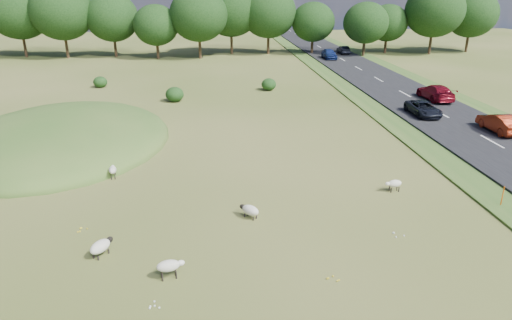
{
  "coord_description": "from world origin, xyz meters",
  "views": [
    {
      "loc": [
        -0.63,
        -22.08,
        11.08
      ],
      "look_at": [
        2.0,
        4.0,
        1.0
      ],
      "focal_mm": 32.0,
      "sensor_mm": 36.0,
      "label": 1
    }
  ],
  "objects_px": {
    "car_4": "(500,123)",
    "car_3": "(308,33)",
    "sheep_1": "(250,210)",
    "car_2": "(423,108)",
    "car_1": "(436,92)",
    "car_0": "(343,50)",
    "sheep_0": "(169,266)",
    "sheep_3": "(394,184)",
    "sheep_4": "(113,170)",
    "sheep_2": "(101,246)",
    "marker_post": "(502,197)",
    "car_5": "(329,54)"
  },
  "relations": [
    {
      "from": "sheep_2",
      "to": "car_3",
      "type": "bearing_deg",
      "value": 15.11
    },
    {
      "from": "marker_post",
      "to": "car_0",
      "type": "bearing_deg",
      "value": 82.55
    },
    {
      "from": "sheep_2",
      "to": "car_4",
      "type": "bearing_deg",
      "value": -29.61
    },
    {
      "from": "sheep_0",
      "to": "car_4",
      "type": "height_order",
      "value": "car_4"
    },
    {
      "from": "sheep_2",
      "to": "car_5",
      "type": "distance_m",
      "value": 58.43
    },
    {
      "from": "sheep_4",
      "to": "car_1",
      "type": "xyz_separation_m",
      "value": [
        28.67,
        16.65,
        0.49
      ]
    },
    {
      "from": "car_4",
      "to": "car_3",
      "type": "bearing_deg",
      "value": -90.0
    },
    {
      "from": "car_1",
      "to": "car_4",
      "type": "xyz_separation_m",
      "value": [
        0.0,
        -10.85,
        -0.04
      ]
    },
    {
      "from": "sheep_0",
      "to": "sheep_3",
      "type": "distance_m",
      "value": 14.04
    },
    {
      "from": "car_4",
      "to": "marker_post",
      "type": "bearing_deg",
      "value": 58.39
    },
    {
      "from": "sheep_2",
      "to": "car_4",
      "type": "xyz_separation_m",
      "value": [
        27.53,
        14.6,
        0.5
      ]
    },
    {
      "from": "car_3",
      "to": "sheep_3",
      "type": "bearing_deg",
      "value": 81.57
    },
    {
      "from": "sheep_2",
      "to": "sheep_3",
      "type": "xyz_separation_m",
      "value": [
        15.23,
        5.1,
        0.04
      ]
    },
    {
      "from": "marker_post",
      "to": "sheep_4",
      "type": "relative_size",
      "value": 1.13
    },
    {
      "from": "marker_post",
      "to": "car_5",
      "type": "height_order",
      "value": "car_5"
    },
    {
      "from": "sheep_2",
      "to": "car_3",
      "type": "height_order",
      "value": "car_3"
    },
    {
      "from": "sheep_1",
      "to": "car_4",
      "type": "bearing_deg",
      "value": -105.54
    },
    {
      "from": "car_3",
      "to": "car_5",
      "type": "xyz_separation_m",
      "value": [
        -3.8,
        -34.73,
        0.14
      ]
    },
    {
      "from": "sheep_2",
      "to": "sheep_0",
      "type": "bearing_deg",
      "value": -89.97
    },
    {
      "from": "car_2",
      "to": "car_3",
      "type": "relative_size",
      "value": 1.02
    },
    {
      "from": "sheep_3",
      "to": "car_5",
      "type": "xyz_separation_m",
      "value": [
        8.51,
        48.28,
        0.5
      ]
    },
    {
      "from": "marker_post",
      "to": "sheep_3",
      "type": "relative_size",
      "value": 1.16
    },
    {
      "from": "car_3",
      "to": "car_5",
      "type": "bearing_deg",
      "value": 83.75
    },
    {
      "from": "sheep_2",
      "to": "car_2",
      "type": "bearing_deg",
      "value": -17.52
    },
    {
      "from": "sheep_2",
      "to": "sheep_3",
      "type": "relative_size",
      "value": 1.26
    },
    {
      "from": "car_1",
      "to": "car_2",
      "type": "xyz_separation_m",
      "value": [
        -3.8,
        -5.52,
        -0.15
      ]
    },
    {
      "from": "marker_post",
      "to": "sheep_4",
      "type": "bearing_deg",
      "value": 164.03
    },
    {
      "from": "sheep_0",
      "to": "car_2",
      "type": "relative_size",
      "value": 0.27
    },
    {
      "from": "car_1",
      "to": "car_4",
      "type": "bearing_deg",
      "value": 90.0
    },
    {
      "from": "sheep_1",
      "to": "car_2",
      "type": "height_order",
      "value": "car_2"
    },
    {
      "from": "sheep_1",
      "to": "sheep_4",
      "type": "bearing_deg",
      "value": 7.75
    },
    {
      "from": "sheep_3",
      "to": "car_2",
      "type": "relative_size",
      "value": 0.23
    },
    {
      "from": "sheep_0",
      "to": "sheep_4",
      "type": "distance_m",
      "value": 11.56
    },
    {
      "from": "sheep_2",
      "to": "car_5",
      "type": "height_order",
      "value": "car_5"
    },
    {
      "from": "car_5",
      "to": "sheep_2",
      "type": "bearing_deg",
      "value": -113.97
    },
    {
      "from": "sheep_0",
      "to": "car_4",
      "type": "distance_m",
      "value": 29.53
    },
    {
      "from": "sheep_1",
      "to": "car_0",
      "type": "xyz_separation_m",
      "value": [
        20.77,
        55.9,
        0.45
      ]
    },
    {
      "from": "sheep_1",
      "to": "car_1",
      "type": "xyz_separation_m",
      "value": [
        20.77,
        22.64,
        0.57
      ]
    },
    {
      "from": "sheep_4",
      "to": "car_2",
      "type": "height_order",
      "value": "car_2"
    },
    {
      "from": "car_0",
      "to": "car_4",
      "type": "relative_size",
      "value": 0.88
    },
    {
      "from": "sheep_2",
      "to": "car_5",
      "type": "xyz_separation_m",
      "value": [
        23.73,
        53.38,
        0.54
      ]
    },
    {
      "from": "car_4",
      "to": "car_5",
      "type": "xyz_separation_m",
      "value": [
        -3.8,
        38.79,
        0.04
      ]
    },
    {
      "from": "sheep_1",
      "to": "car_0",
      "type": "distance_m",
      "value": 59.64
    },
    {
      "from": "sheep_4",
      "to": "sheep_3",
      "type": "bearing_deg",
      "value": -111.15
    },
    {
      "from": "sheep_2",
      "to": "sheep_3",
      "type": "height_order",
      "value": "sheep_2"
    },
    {
      "from": "marker_post",
      "to": "car_3",
      "type": "bearing_deg",
      "value": 85.1
    },
    {
      "from": "sheep_0",
      "to": "car_3",
      "type": "xyz_separation_m",
      "value": [
        24.44,
        90.08,
        0.3
      ]
    },
    {
      "from": "sheep_0",
      "to": "sheep_3",
      "type": "height_order",
      "value": "sheep_0"
    },
    {
      "from": "marker_post",
      "to": "car_0",
      "type": "xyz_separation_m",
      "value": [
        7.33,
        56.02,
        0.29
      ]
    },
    {
      "from": "sheep_1",
      "to": "car_0",
      "type": "relative_size",
      "value": 0.29
    }
  ]
}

